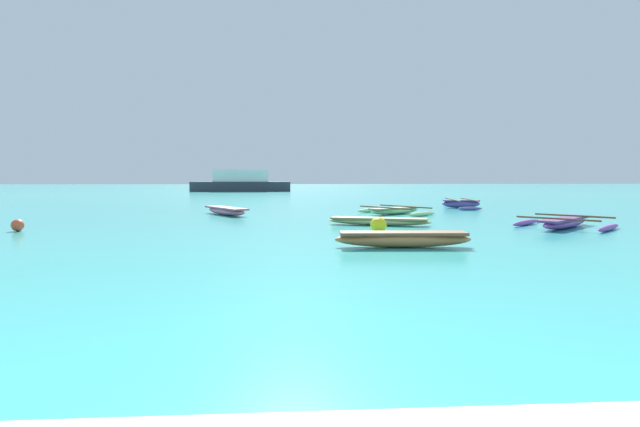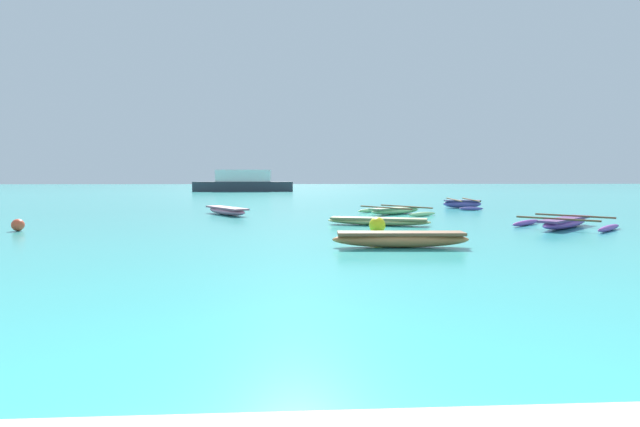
# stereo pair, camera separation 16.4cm
# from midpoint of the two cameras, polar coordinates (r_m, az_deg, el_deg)

# --- Properties ---
(moored_boat_0) EXTENTS (2.60, 3.59, 0.37)m
(moored_boat_0) POSITION_cam_midpoint_polar(r_m,az_deg,el_deg) (24.55, -10.87, 0.34)
(moored_boat_0) COLOR pink
(moored_boat_0) RESTS_ON ground_plane
(moored_boat_1) EXTENTS (3.86, 3.89, 0.42)m
(moored_boat_1) POSITION_cam_midpoint_polar(r_m,az_deg,el_deg) (20.09, 26.01, -0.92)
(moored_boat_1) COLOR purple
(moored_boat_1) RESTS_ON ground_plane
(moored_boat_2) EXTENTS (4.00, 1.96, 0.29)m
(moored_boat_2) POSITION_cam_midpoint_polar(r_m,az_deg,el_deg) (19.15, 6.50, -0.84)
(moored_boat_2) COLOR #C8C174
(moored_boat_2) RESTS_ON ground_plane
(moored_boat_3) EXTENTS (3.62, 0.88, 0.41)m
(moored_boat_3) POSITION_cam_midpoint_polar(r_m,az_deg,el_deg) (13.26, 9.11, -2.85)
(moored_boat_3) COLOR #C07643
(moored_boat_3) RESTS_ON ground_plane
(moored_boat_4) EXTENTS (2.28, 4.64, 0.53)m
(moored_boat_4) POSITION_cam_midpoint_polar(r_m,az_deg,el_deg) (30.59, 15.67, 1.09)
(moored_boat_4) COLOR #5F50A6
(moored_boat_4) RESTS_ON ground_plane
(moored_boat_5) EXTENTS (3.62, 4.01, 0.39)m
(moored_boat_5) POSITION_cam_midpoint_polar(r_m,az_deg,el_deg) (24.86, 8.37, 0.34)
(moored_boat_5) COLOR #B1E696
(moored_boat_5) RESTS_ON ground_plane
(mooring_buoy_1) EXTENTS (0.54, 0.54, 0.54)m
(mooring_buoy_1) POSITION_cam_midpoint_polar(r_m,az_deg,el_deg) (16.36, 6.41, -1.34)
(mooring_buoy_1) COLOR yellow
(mooring_buoy_1) RESTS_ON ground_plane
(mooring_buoy_2) EXTENTS (0.41, 0.41, 0.41)m
(mooring_buoy_2) POSITION_cam_midpoint_polar(r_m,az_deg,el_deg) (19.82, -31.48, -1.15)
(mooring_buoy_2) COLOR #E54C2D
(mooring_buoy_2) RESTS_ON ground_plane
(distant_ferry) EXTENTS (12.16, 2.68, 2.68)m
(distant_ferry) POSITION_cam_midpoint_polar(r_m,az_deg,el_deg) (62.63, -9.08, 3.50)
(distant_ferry) COLOR #2D333D
(distant_ferry) RESTS_ON ground_plane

